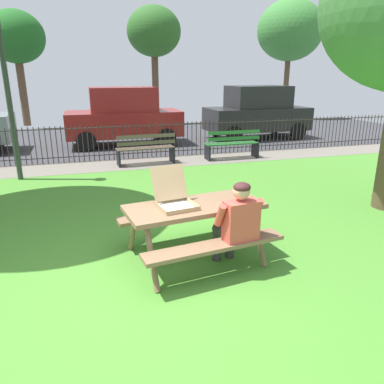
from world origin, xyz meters
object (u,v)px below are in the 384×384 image
at_px(park_bench_right, 232,145).
at_px(far_tree_center, 154,33).
at_px(adult_at_table, 237,222).
at_px(far_tree_midleft, 16,38).
at_px(lamp_post_walkway, 3,63).
at_px(parked_car_left, 124,116).
at_px(picnic_table_foreground, 195,217).
at_px(pizza_box_open, 174,197).
at_px(park_bench_center, 146,149).
at_px(parked_car_center, 257,112).
at_px(far_tree_midright, 290,31).

relative_size(park_bench_right, far_tree_center, 0.28).
relative_size(adult_at_table, far_tree_midleft, 0.23).
height_order(lamp_post_walkway, parked_car_left, lamp_post_walkway).
height_order(picnic_table_foreground, pizza_box_open, pizza_box_open).
bearing_deg(park_bench_center, far_tree_center, 77.42).
bearing_deg(far_tree_center, park_bench_center, -102.58).
bearing_deg(picnic_table_foreground, far_tree_midleft, 104.62).
bearing_deg(picnic_table_foreground, park_bench_right, 63.26).
distance_m(lamp_post_walkway, far_tree_midleft, 10.50).
height_order(park_bench_center, far_tree_midleft, far_tree_midleft).
height_order(lamp_post_walkway, parked_car_center, lamp_post_walkway).
height_order(adult_at_table, lamp_post_walkway, lamp_post_walkway).
bearing_deg(far_tree_center, adult_at_table, -97.30).
relative_size(park_bench_center, parked_car_left, 0.42).
bearing_deg(lamp_post_walkway, park_bench_center, 12.31).
distance_m(pizza_box_open, lamp_post_walkway, 5.80).
distance_m(pizza_box_open, parked_car_center, 10.22).
relative_size(pizza_box_open, far_tree_midleft, 0.12).
bearing_deg(park_bench_right, parked_car_left, 131.91).
bearing_deg(parked_car_center, far_tree_center, 112.30).
bearing_deg(park_bench_center, adult_at_table, -88.67).
relative_size(adult_at_table, lamp_post_walkway, 0.27).
distance_m(park_bench_center, parked_car_center, 5.79).
height_order(pizza_box_open, far_tree_midright, far_tree_midright).
distance_m(pizza_box_open, far_tree_center, 15.86).
xyz_separation_m(picnic_table_foreground, pizza_box_open, (-0.27, 0.05, 0.29)).
distance_m(park_bench_right, far_tree_center, 10.46).
bearing_deg(park_bench_right, far_tree_center, 92.40).
bearing_deg(far_tree_midright, adult_at_table, -121.52).
distance_m(pizza_box_open, far_tree_midright, 18.80).
height_order(park_bench_center, parked_car_left, parked_car_left).
xyz_separation_m(lamp_post_walkway, far_tree_midright, (12.94, 10.36, 2.05)).
bearing_deg(lamp_post_walkway, adult_at_table, -58.57).
xyz_separation_m(lamp_post_walkway, parked_car_center, (7.99, 3.80, -1.62)).
height_order(adult_at_table, parked_car_left, parked_car_left).
height_order(adult_at_table, park_bench_center, adult_at_table).
xyz_separation_m(adult_at_table, parked_car_left, (-0.37, 9.18, 0.35)).
height_order(adult_at_table, park_bench_right, adult_at_table).
bearing_deg(lamp_post_walkway, far_tree_midright, 38.68).
distance_m(pizza_box_open, parked_car_left, 8.69).
distance_m(lamp_post_walkway, parked_car_left, 5.06).
bearing_deg(far_tree_midleft, picnic_table_foreground, -75.38).
bearing_deg(far_tree_center, far_tree_midleft, 180.00).
relative_size(adult_at_table, park_bench_center, 0.73).
relative_size(park_bench_center, parked_car_center, 0.41).
bearing_deg(far_tree_midright, far_tree_midleft, -180.00).
relative_size(pizza_box_open, adult_at_table, 0.53).
xyz_separation_m(far_tree_midleft, far_tree_midright, (14.05, 0.00, 0.72)).
bearing_deg(park_bench_center, park_bench_right, -0.00).
distance_m(parked_car_center, far_tree_midleft, 11.60).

